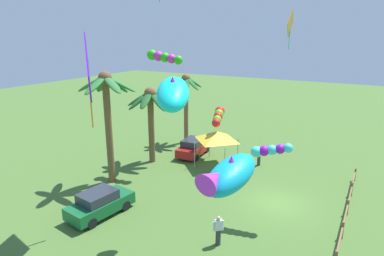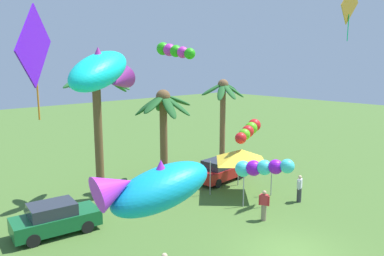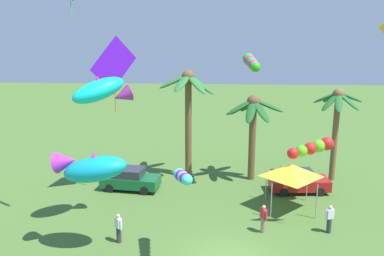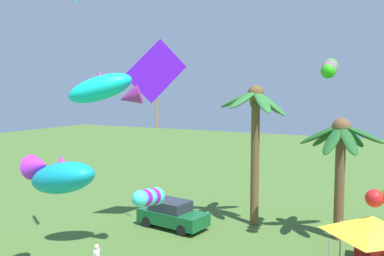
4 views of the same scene
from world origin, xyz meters
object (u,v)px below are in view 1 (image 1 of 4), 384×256
spectator_1 (218,230)px  kite_tube_5 (163,57)px  kite_diamond_3 (88,69)px  palm_tree_0 (107,101)px  palm_tree_2 (186,92)px  festival_tent (217,136)px  kite_fish_6 (173,94)px  kite_tube_4 (218,116)px  spectator_0 (259,156)px  kite_tube_2 (270,150)px  kite_fish_1 (229,174)px  spectator_2 (245,172)px  kite_diamond_0 (290,23)px  parked_car_0 (100,203)px  palm_tree_1 (150,107)px  parked_car_1 (194,147)px

spectator_1 → kite_tube_5: kite_tube_5 is taller
kite_diamond_3 → palm_tree_0: bearing=36.0°
palm_tree_2 → festival_tent: bearing=-127.3°
palm_tree_2 → kite_fish_6: size_ratio=1.92×
festival_tent → kite_tube_4: kite_tube_4 is taller
kite_diamond_3 → spectator_0: bearing=-21.5°
spectator_1 → kite_tube_2: bearing=-21.6°
kite_fish_1 → kite_tube_4: kite_fish_1 is taller
spectator_0 → kite_fish_1: bearing=-168.3°
spectator_2 → kite_fish_1: 9.60m
kite_tube_5 → kite_tube_4: bearing=-38.6°
kite_tube_4 → kite_tube_5: kite_tube_5 is taller
spectator_1 → kite_diamond_0: kite_diamond_0 is taller
spectator_0 → parked_car_0: bearing=155.1°
kite_fish_6 → kite_diamond_3: bearing=95.0°
festival_tent → kite_diamond_0: size_ratio=0.93×
spectator_0 → spectator_2: same height
parked_car_0 → kite_fish_6: kite_fish_6 is taller
palm_tree_0 → kite_tube_5: bearing=-23.2°
palm_tree_1 → spectator_1: bearing=-128.1°
kite_fish_6 → spectator_0: bearing=-1.2°
kite_tube_2 → kite_tube_4: 9.86m
palm_tree_1 → parked_car_0: palm_tree_1 is taller
parked_car_0 → kite_diamond_0: bearing=-25.3°
parked_car_1 → spectator_0: 5.76m
spectator_2 → festival_tent: festival_tent is taller
palm_tree_2 → kite_diamond_0: (-0.11, -9.33, 6.01)m
festival_tent → kite_fish_1: bearing=-152.3°
parked_car_1 → kite_tube_5: size_ratio=1.43×
kite_diamond_3 → kite_tube_4: size_ratio=1.64×
kite_diamond_0 → kite_fish_1: (-14.37, -1.37, -6.65)m
palm_tree_2 → spectator_0: bearing=-105.8°
festival_tent → kite_diamond_0: bearing=-47.4°
festival_tent → kite_tube_2: kite_tube_2 is taller
palm_tree_0 → kite_tube_5: kite_tube_5 is taller
spectator_1 → kite_fish_6: 7.17m
palm_tree_1 → kite_tube_2: palm_tree_1 is taller
kite_fish_1 → kite_tube_2: bearing=-6.2°
spectator_1 → kite_diamond_3: 10.26m
palm_tree_1 → palm_tree_2: size_ratio=0.93×
kite_diamond_3 → kite_tube_5: size_ratio=1.69×
festival_tent → kite_fish_1: kite_fish_1 is taller
palm_tree_0 → kite_tube_2: 11.32m
parked_car_1 → kite_fish_6: size_ratio=1.15×
spectator_2 → kite_diamond_0: (5.77, -0.99, 10.22)m
palm_tree_2 → kite_diamond_3: kite_diamond_3 is taller
kite_tube_4 → kite_fish_6: bearing=-164.5°
palm_tree_2 → spectator_0: size_ratio=4.22×
spectator_1 → festival_tent: 10.74m
spectator_1 → kite_tube_4: 12.34m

